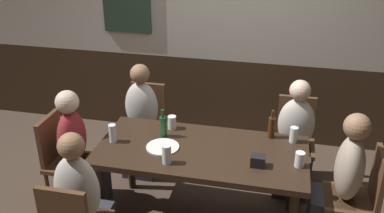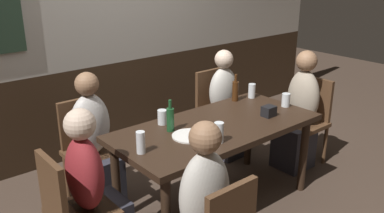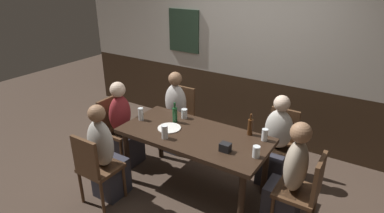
# 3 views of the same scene
# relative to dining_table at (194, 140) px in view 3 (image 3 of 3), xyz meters

# --- Properties ---
(ground_plane) EXTENTS (12.00, 12.00, 0.00)m
(ground_plane) POSITION_rel_dining_table_xyz_m (0.00, 0.00, -0.66)
(ground_plane) COLOR #423328
(wall_back) EXTENTS (6.40, 0.13, 2.60)m
(wall_back) POSITION_rel_dining_table_xyz_m (-0.01, 1.65, 0.65)
(wall_back) COLOR #332316
(wall_back) RESTS_ON ground_plane
(dining_table) EXTENTS (1.73, 0.83, 0.74)m
(dining_table) POSITION_rel_dining_table_xyz_m (0.00, 0.00, 0.00)
(dining_table) COLOR black
(dining_table) RESTS_ON ground_plane
(chair_head_east) EXTENTS (0.40, 0.40, 0.88)m
(chair_head_east) POSITION_rel_dining_table_xyz_m (1.28, 0.00, -0.16)
(chair_head_east) COLOR #513521
(chair_head_east) RESTS_ON ground_plane
(chair_left_far) EXTENTS (0.40, 0.40, 0.88)m
(chair_left_far) POSITION_rel_dining_table_xyz_m (-0.76, 0.83, -0.16)
(chair_left_far) COLOR #513521
(chair_left_far) RESTS_ON ground_plane
(chair_right_far) EXTENTS (0.40, 0.40, 0.88)m
(chair_right_far) POSITION_rel_dining_table_xyz_m (0.76, 0.83, -0.16)
(chair_right_far) COLOR #513521
(chair_right_far) RESTS_ON ground_plane
(chair_left_near) EXTENTS (0.40, 0.40, 0.88)m
(chair_left_near) POSITION_rel_dining_table_xyz_m (-0.76, -0.83, -0.16)
(chair_left_near) COLOR #513521
(chair_left_near) RESTS_ON ground_plane
(chair_head_west) EXTENTS (0.40, 0.40, 0.88)m
(chair_head_west) POSITION_rel_dining_table_xyz_m (-1.28, 0.00, -0.16)
(chair_head_west) COLOR #513521
(chair_head_west) RESTS_ON ground_plane
(person_head_east) EXTENTS (0.37, 0.34, 1.19)m
(person_head_east) POSITION_rel_dining_table_xyz_m (1.12, 0.00, -0.15)
(person_head_east) COLOR #2D2D38
(person_head_east) RESTS_ON ground_plane
(person_left_far) EXTENTS (0.34, 0.37, 1.16)m
(person_left_far) POSITION_rel_dining_table_xyz_m (-0.76, 0.67, -0.16)
(person_left_far) COLOR #2D2D38
(person_left_far) RESTS_ON ground_plane
(person_right_far) EXTENTS (0.34, 0.37, 1.13)m
(person_right_far) POSITION_rel_dining_table_xyz_m (0.76, 0.67, -0.18)
(person_right_far) COLOR #2D2D38
(person_right_far) RESTS_ON ground_plane
(person_left_near) EXTENTS (0.34, 0.37, 1.18)m
(person_left_near) POSITION_rel_dining_table_xyz_m (-0.76, -0.67, -0.16)
(person_left_near) COLOR #2D2D38
(person_left_near) RESTS_ON ground_plane
(person_head_west) EXTENTS (0.37, 0.34, 1.15)m
(person_head_west) POSITION_rel_dining_table_xyz_m (-1.12, 0.00, -0.17)
(person_head_west) COLOR #2D2D38
(person_head_west) RESTS_ON ground_plane
(highball_clear) EXTENTS (0.07, 0.07, 0.14)m
(highball_clear) POSITION_rel_dining_table_xyz_m (0.73, 0.29, 0.14)
(highball_clear) COLOR silver
(highball_clear) RESTS_ON dining_table
(beer_glass_tall) EXTENTS (0.08, 0.08, 0.12)m
(beer_glass_tall) POSITION_rel_dining_table_xyz_m (0.78, -0.08, 0.14)
(beer_glass_tall) COLOR silver
(beer_glass_tall) RESTS_ON dining_table
(beer_glass_half) EXTENTS (0.07, 0.07, 0.16)m
(beer_glass_half) POSITION_rel_dining_table_xyz_m (-0.22, -0.26, 0.15)
(beer_glass_half) COLOR silver
(beer_glass_half) RESTS_ON dining_table
(tumbler_water) EXTENTS (0.06, 0.06, 0.16)m
(tumbler_water) POSITION_rel_dining_table_xyz_m (-0.76, -0.04, 0.16)
(tumbler_water) COLOR silver
(tumbler_water) RESTS_ON dining_table
(tumbler_short) EXTENTS (0.08, 0.08, 0.12)m
(tumbler_short) POSITION_rel_dining_table_xyz_m (-0.33, 0.29, 0.14)
(tumbler_short) COLOR silver
(tumbler_short) RESTS_ON dining_table
(beer_bottle_green) EXTENTS (0.06, 0.06, 0.26)m
(beer_bottle_green) POSITION_rel_dining_table_xyz_m (-0.36, 0.14, 0.18)
(beer_bottle_green) COLOR #194723
(beer_bottle_green) RESTS_ON dining_table
(beer_bottle_brown) EXTENTS (0.06, 0.06, 0.26)m
(beer_bottle_brown) POSITION_rel_dining_table_xyz_m (0.54, 0.33, 0.19)
(beer_bottle_brown) COLOR #42230F
(beer_bottle_brown) RESTS_ON dining_table
(plate_white_large) EXTENTS (0.27, 0.27, 0.01)m
(plate_white_large) POSITION_rel_dining_table_xyz_m (-0.32, -0.05, 0.09)
(plate_white_large) COLOR white
(plate_white_large) RESTS_ON dining_table
(condiment_caddy) EXTENTS (0.11, 0.09, 0.09)m
(condiment_caddy) POSITION_rel_dining_table_xyz_m (0.47, -0.15, 0.13)
(condiment_caddy) COLOR black
(condiment_caddy) RESTS_ON dining_table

